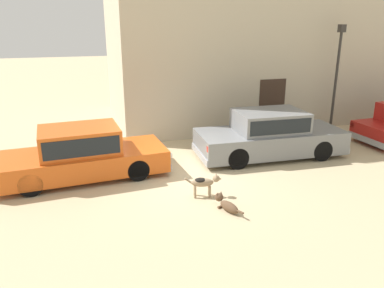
% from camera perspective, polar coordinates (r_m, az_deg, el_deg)
% --- Properties ---
extents(ground_plane, '(80.00, 80.00, 0.00)m').
position_cam_1_polar(ground_plane, '(10.72, -1.22, -5.04)').
color(ground_plane, tan).
extents(parked_sedan_nearest, '(4.85, 2.15, 1.45)m').
position_cam_1_polar(parked_sedan_nearest, '(10.95, -16.34, -1.29)').
color(parked_sedan_nearest, '#D15619').
rests_on(parked_sedan_nearest, ground_plane).
extents(parked_sedan_second, '(4.91, 2.04, 1.50)m').
position_cam_1_polar(parked_sedan_second, '(12.41, 11.68, 1.48)').
color(parked_sedan_second, slate).
rests_on(parked_sedan_second, ground_plane).
extents(apartment_block, '(16.26, 6.63, 9.30)m').
position_cam_1_polar(apartment_block, '(18.85, 14.64, 18.93)').
color(apartment_block, '#BCB299').
rests_on(apartment_block, ground_plane).
extents(stray_dog_spotted, '(0.43, 0.96, 0.37)m').
position_cam_1_polar(stray_dog_spotted, '(8.92, 5.22, -9.08)').
color(stray_dog_spotted, brown).
rests_on(stray_dog_spotted, ground_plane).
extents(stray_dog_tan, '(0.93, 0.34, 0.60)m').
position_cam_1_polar(stray_dog_tan, '(9.44, 1.86, -5.81)').
color(stray_dog_tan, '#997F60').
rests_on(stray_dog_tan, ground_plane).
extents(street_lamp, '(0.22, 0.22, 4.10)m').
position_cam_1_polar(street_lamp, '(15.53, 21.17, 10.98)').
color(street_lamp, '#2D2B28').
rests_on(street_lamp, ground_plane).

